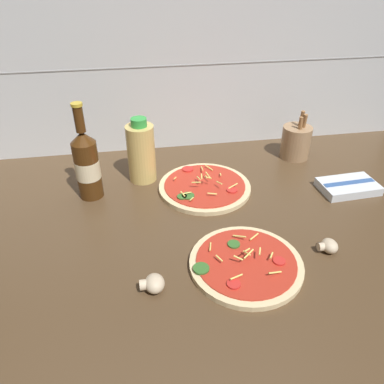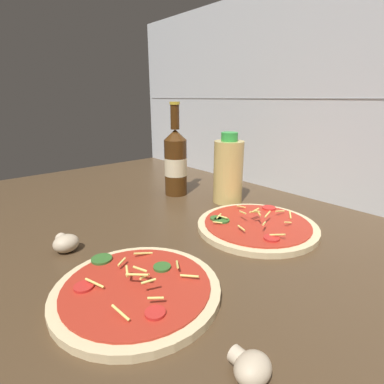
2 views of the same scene
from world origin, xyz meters
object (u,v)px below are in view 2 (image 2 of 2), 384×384
object	(u,v)px
pizza_near	(137,290)
pizza_far	(257,226)
beer_bottle	(176,161)
mushroom_left	(251,367)
mushroom_right	(66,243)
oil_bottle	(228,171)

from	to	relation	value
pizza_near	pizza_far	xyz separation A→B (cm)	(-2.65, 32.02, -0.01)
pizza_near	pizza_far	bearing A→B (deg)	94.74
beer_bottle	mushroom_left	size ratio (longest dim) A/B	5.95
beer_bottle	mushroom_right	bearing A→B (deg)	-69.42
pizza_near	mushroom_right	bearing A→B (deg)	-170.90
pizza_near	mushroom_right	world-z (taller)	pizza_near
pizza_far	oil_bottle	size ratio (longest dim) A/B	1.37
mushroom_left	oil_bottle	bearing A→B (deg)	135.08
pizza_far	beer_bottle	size ratio (longest dim) A/B	0.98
pizza_near	pizza_far	distance (cm)	32.13
pizza_near	beer_bottle	xyz separation A→B (cm)	(-34.24, 34.19, 9.17)
oil_bottle	mushroom_left	size ratio (longest dim) A/B	4.26
beer_bottle	oil_bottle	bearing A→B (deg)	24.49
oil_bottle	pizza_far	bearing A→B (deg)	-27.55
oil_bottle	mushroom_left	bearing A→B (deg)	-44.92
mushroom_left	mushroom_right	world-z (taller)	mushroom_right
pizza_far	beer_bottle	bearing A→B (deg)	176.08
pizza_far	mushroom_left	xyz separation A→B (cm)	(22.45, -30.45, 0.72)
mushroom_right	mushroom_left	bearing A→B (deg)	6.86
pizza_far	mushroom_right	bearing A→B (deg)	-116.44
pizza_near	mushroom_right	xyz separation A→B (cm)	(-20.19, -3.24, 0.89)
pizza_far	oil_bottle	distance (cm)	20.72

